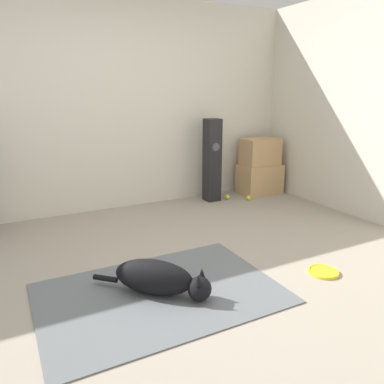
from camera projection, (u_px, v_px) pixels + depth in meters
name	position (u px, v px, depth m)	size (l,w,h in m)	color
ground_plane	(175.00, 280.00, 2.99)	(12.00, 12.00, 0.00)	#9E9384
wall_back	(99.00, 106.00, 4.45)	(8.00, 0.06, 2.55)	beige
area_rug	(160.00, 293.00, 2.78)	(1.75, 1.19, 0.01)	slate
dog	(159.00, 278.00, 2.73)	(0.71, 0.69, 0.26)	black
frisbee	(323.00, 272.00, 3.09)	(0.25, 0.25, 0.03)	yellow
cardboard_box_lower	(259.00, 179.00, 5.44)	(0.59, 0.39, 0.42)	tan
cardboard_box_upper	(260.00, 152.00, 5.34)	(0.52, 0.34, 0.38)	tan
floor_speaker	(212.00, 160.00, 5.00)	(0.19, 0.20, 1.10)	black
tennis_ball_by_boxes	(249.00, 198.00, 5.13)	(0.07, 0.07, 0.07)	#C6E033
tennis_ball_near_speaker	(227.00, 197.00, 5.17)	(0.07, 0.07, 0.07)	#C6E033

